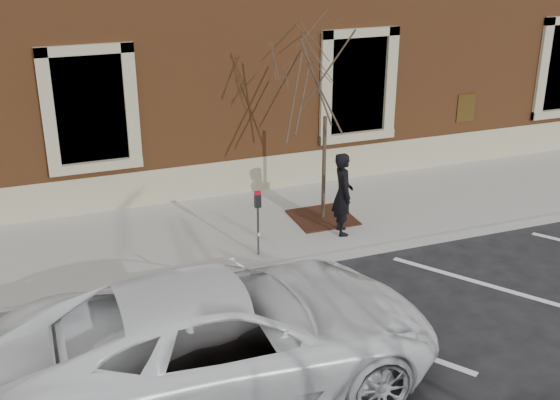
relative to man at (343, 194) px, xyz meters
name	(u,v)px	position (x,y,z in m)	size (l,w,h in m)	color
ground	(291,266)	(-1.36, -0.74, -0.98)	(120.00, 120.00, 0.00)	#28282B
sidewalk_near	(260,226)	(-1.36, 1.01, -0.91)	(40.00, 3.50, 0.15)	#ABA6A0
curb_near	(292,264)	(-1.36, -0.79, -0.91)	(40.00, 0.12, 0.15)	#9E9E99
parking_stripes	(342,327)	(-1.36, -2.94, -0.98)	(28.00, 4.40, 0.01)	silver
man	(343,194)	(0.00, 0.00, 0.00)	(0.61, 0.40, 1.67)	black
parking_meter	(258,211)	(-1.87, -0.35, 0.05)	(0.12, 0.09, 1.27)	#595B60
tree_grate	(323,217)	(-0.06, 0.79, -0.82)	(1.23, 1.23, 0.03)	#402014
sapling	(326,87)	(-0.06, 0.79, 1.96)	(2.39, 2.39, 3.99)	#3E2E25
white_truck	(225,336)	(-3.51, -3.74, -0.16)	(2.72, 5.90, 1.64)	white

